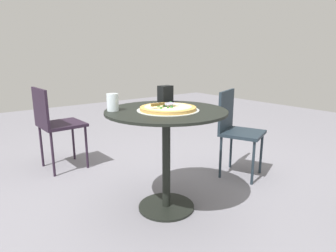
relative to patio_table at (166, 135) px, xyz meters
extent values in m
plane|color=gray|center=(0.00, 0.00, -0.58)|extent=(10.00, 10.00, 0.00)
cylinder|color=black|center=(0.00, 0.00, 0.17)|extent=(0.87, 0.87, 0.02)
cylinder|color=black|center=(0.00, 0.00, -0.20)|extent=(0.06, 0.06, 0.72)
cylinder|color=black|center=(0.00, 0.00, -0.57)|extent=(0.42, 0.42, 0.02)
cylinder|color=silver|center=(0.00, 0.02, 0.18)|extent=(0.44, 0.44, 0.00)
cylinder|color=tan|center=(0.00, 0.02, 0.20)|extent=(0.39, 0.39, 0.02)
cylinder|color=beige|center=(0.00, 0.02, 0.21)|extent=(0.33, 0.33, 0.00)
sphere|color=#247730|center=(0.06, -0.01, 0.22)|extent=(0.02, 0.02, 0.02)
sphere|color=#26692C|center=(0.01, 0.08, 0.22)|extent=(0.02, 0.02, 0.02)
sphere|color=white|center=(0.06, 0.08, 0.21)|extent=(0.01, 0.01, 0.01)
sphere|color=#F6E7CC|center=(0.00, -0.10, 0.21)|extent=(0.02, 0.02, 0.02)
sphere|color=#F1DFC8|center=(-0.10, 0.01, 0.22)|extent=(0.02, 0.02, 0.02)
sphere|color=#2F762A|center=(0.09, 0.06, 0.22)|extent=(0.02, 0.02, 0.02)
sphere|color=#246323|center=(0.04, 0.07, 0.21)|extent=(0.02, 0.02, 0.02)
sphere|color=#28622C|center=(-0.09, -0.06, 0.22)|extent=(0.02, 0.02, 0.02)
sphere|color=#286D30|center=(0.03, 0.02, 0.22)|extent=(0.02, 0.02, 0.02)
cube|color=silver|center=(-0.01, 0.02, 0.23)|extent=(0.11, 0.09, 0.00)
cube|color=brown|center=(0.09, 0.03, 0.24)|extent=(0.11, 0.03, 0.02)
cylinder|color=silver|center=(0.31, -0.20, 0.24)|extent=(0.08, 0.08, 0.12)
cube|color=black|center=(-0.18, -0.25, 0.25)|extent=(0.11, 0.08, 0.14)
cube|color=#212D37|center=(-0.94, -0.05, -0.16)|extent=(0.47, 0.47, 0.03)
cube|color=#212D37|center=(-0.88, -0.21, 0.05)|extent=(0.35, 0.16, 0.38)
cylinder|color=#212D37|center=(-1.14, 0.03, -0.37)|extent=(0.02, 0.02, 0.41)
cylinder|color=#212D37|center=(-0.86, 0.14, -0.37)|extent=(0.02, 0.02, 0.41)
cylinder|color=#212D37|center=(-1.03, -0.25, -0.37)|extent=(0.02, 0.02, 0.41)
cylinder|color=#212D37|center=(-0.75, -0.14, -0.37)|extent=(0.02, 0.02, 0.41)
cube|color=#281B2B|center=(0.33, -1.31, -0.12)|extent=(0.41, 0.41, 0.03)
cube|color=#281B2B|center=(0.51, -1.30, 0.07)|extent=(0.04, 0.40, 0.36)
cylinder|color=#281B2B|center=(0.16, -1.48, -0.36)|extent=(0.02, 0.02, 0.44)
cylinder|color=#281B2B|center=(0.15, -1.14, -0.36)|extent=(0.02, 0.02, 0.44)
cylinder|color=#281B2B|center=(0.50, -1.47, -0.36)|extent=(0.02, 0.02, 0.44)
cylinder|color=#281B2B|center=(0.49, -1.13, -0.36)|extent=(0.02, 0.02, 0.44)
camera|label=1|loc=(1.23, 1.61, 0.56)|focal=31.32mm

